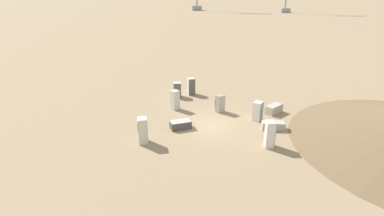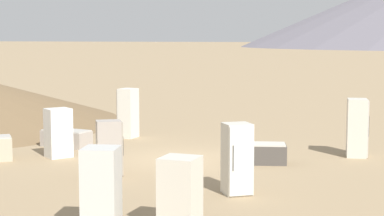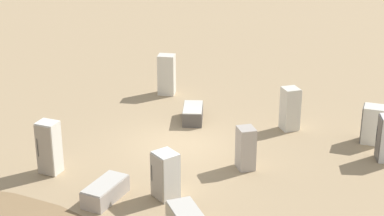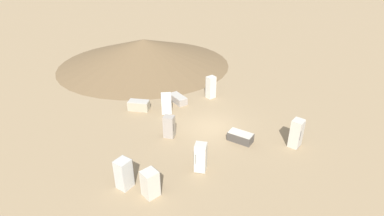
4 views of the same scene
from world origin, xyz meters
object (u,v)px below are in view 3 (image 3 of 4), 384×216
discarded_fridge_2 (193,114)px  discarded_fridge_4 (290,109)px  discarded_fridge_9 (167,74)px  discarded_fridge_6 (165,175)px  discarded_fridge_3 (105,191)px  discarded_fridge_0 (372,124)px  discarded_fridge_5 (246,148)px  discarded_fridge_8 (49,148)px

discarded_fridge_2 → discarded_fridge_4: (-0.53, 3.91, 0.56)m
discarded_fridge_2 → discarded_fridge_9: bearing=113.3°
discarded_fridge_2 → discarded_fridge_6: bearing=-95.1°
discarded_fridge_4 → discarded_fridge_9: (-2.05, -6.13, 0.06)m
discarded_fridge_2 → discarded_fridge_9: size_ratio=0.94×
discarded_fridge_3 → discarded_fridge_6: discarded_fridge_6 is taller
discarded_fridge_0 → discarded_fridge_6: (6.62, -5.72, 0.05)m
discarded_fridge_4 → discarded_fridge_3: bearing=-67.1°
discarded_fridge_4 → discarded_fridge_5: size_ratio=1.14×
discarded_fridge_8 → discarded_fridge_3: bearing=160.9°
discarded_fridge_6 → discarded_fridge_9: size_ratio=0.84×
discarded_fridge_9 → discarded_fridge_8: bearing=-106.3°
discarded_fridge_5 → discarded_fridge_6: 3.39m
discarded_fridge_0 → discarded_fridge_8: discarded_fridge_8 is taller
discarded_fridge_2 → discarded_fridge_5: bearing=-64.1°
discarded_fridge_8 → discarded_fridge_4: bearing=-134.3°
discarded_fridge_4 → discarded_fridge_6: bearing=-58.3°
discarded_fridge_8 → discarded_fridge_9: discarded_fridge_8 is taller
discarded_fridge_3 → discarded_fridge_4: 8.73m
discarded_fridge_4 → discarded_fridge_6: (6.77, -2.54, -0.09)m
discarded_fridge_3 → discarded_fridge_9: (-9.64, -1.87, 0.63)m
discarded_fridge_9 → discarded_fridge_5: bearing=-58.8°
discarded_fridge_6 → discarded_fridge_8: (-0.21, -4.38, 0.16)m
discarded_fridge_8 → discarded_fridge_6: bearing=179.4°
discarded_fridge_6 → discarded_fridge_8: discarded_fridge_8 is taller
discarded_fridge_6 → discarded_fridge_8: bearing=30.7°
discarded_fridge_6 → discarded_fridge_0: bearing=-97.4°
discarded_fridge_3 → discarded_fridge_5: bearing=-128.1°
discarded_fridge_2 → discarded_fridge_0: bearing=-14.5°
discarded_fridge_5 → discarded_fridge_9: 8.05m
discarded_fridge_4 → discarded_fridge_6: 7.23m
discarded_fridge_3 → discarded_fridge_4: size_ratio=1.03×
discarded_fridge_2 → discarded_fridge_5: 4.68m
discarded_fridge_4 → discarded_fridge_8: 9.54m
discarded_fridge_5 → discarded_fridge_9: size_ratio=0.82×
discarded_fridge_5 → discarded_fridge_4: bearing=44.5°
discarded_fridge_3 → discarded_fridge_5: discarded_fridge_5 is taller
discarded_fridge_0 → discarded_fridge_9: (-2.20, -9.31, 0.20)m
discarded_fridge_3 → discarded_fridge_8: size_ratio=0.95×
discarded_fridge_3 → discarded_fridge_9: discarded_fridge_9 is taller
discarded_fridge_4 → discarded_fridge_8: (6.56, -6.92, 0.07)m
discarded_fridge_3 → discarded_fridge_8: (-1.03, -2.65, 0.64)m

